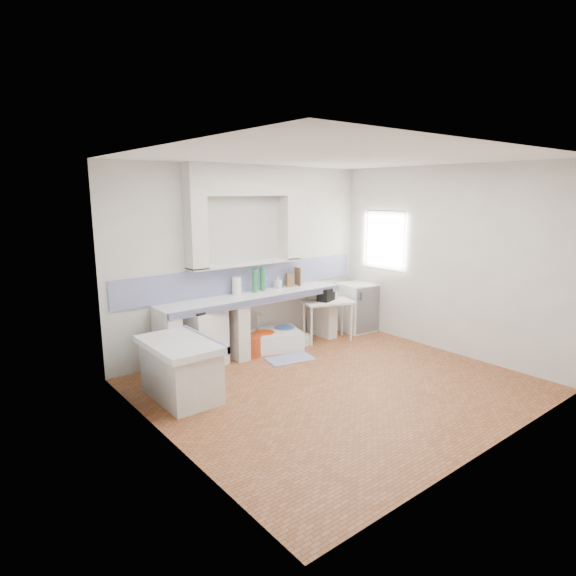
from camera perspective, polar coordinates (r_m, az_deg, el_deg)
floor at (r=6.17m, az=5.93°, el=-11.54°), size 4.50×4.50×0.00m
ceiling at (r=5.69m, az=6.53°, el=15.39°), size 4.50×4.50×0.00m
wall_back at (r=7.30m, az=-4.91°, el=3.53°), size 4.50×0.00×4.50m
wall_front at (r=4.60m, az=24.02°, el=-2.17°), size 4.50×0.00×4.50m
wall_left at (r=4.50m, az=-14.60°, el=-1.81°), size 0.00×4.50×4.50m
wall_right at (r=7.51m, az=18.53°, el=3.19°), size 0.00×4.50×4.50m
alcove_mass at (r=7.08m, az=-5.19°, el=12.81°), size 1.90×0.25×0.45m
window_frame at (r=8.32m, az=12.34°, el=5.67°), size 0.35×0.86×1.06m
lace_valance at (r=8.18m, az=11.81°, el=8.27°), size 0.01×0.84×0.24m
counter_slab at (r=7.10m, az=-4.16°, el=-1.12°), size 3.00×0.60×0.08m
counter_lip at (r=6.88m, az=-2.84°, el=-1.52°), size 3.00×0.04×0.10m
counter_pier_left at (r=6.56m, az=-14.30°, el=-6.60°), size 0.20×0.55×0.82m
counter_pier_mid at (r=7.03m, az=-6.47°, el=-5.09°), size 0.20×0.55×0.82m
counter_pier_right at (r=8.06m, az=4.13°, el=-2.88°), size 0.20×0.55×0.82m
peninsula_top at (r=5.71m, az=-12.90°, el=-6.62°), size 0.70×1.10×0.08m
peninsula_base at (r=5.83m, az=-12.74°, el=-9.90°), size 0.60×1.00×0.62m
peninsula_lip at (r=5.85m, az=-9.98°, el=-6.06°), size 0.04×1.10×0.10m
backsplash at (r=7.34m, az=-4.81°, el=1.20°), size 4.27×0.03×0.40m
stove at (r=6.76m, az=-10.47°, el=-5.90°), size 0.70×0.69×0.82m
sink at (r=7.40m, az=-2.71°, el=-6.45°), size 1.20×0.89×0.26m
side_table at (r=7.81m, az=4.76°, el=-3.93°), size 0.90×0.68×0.04m
fridge at (r=8.41m, az=8.22°, el=-2.29°), size 0.59×0.59×0.84m
bucket_red at (r=7.15m, az=-4.46°, el=-6.89°), size 0.38×0.38×0.31m
bucket_orange at (r=7.34m, az=-2.89°, el=-6.43°), size 0.42×0.42×0.30m
bucket_blue at (r=7.59m, az=-0.47°, el=-5.81°), size 0.37×0.37×0.30m
basin_white at (r=7.67m, az=1.35°, el=-6.22°), size 0.45×0.45×0.14m
water_bottle_a at (r=7.51m, az=-3.51°, el=-5.98°), size 0.10×0.10×0.31m
water_bottle_b at (r=7.51m, az=-3.45°, el=-5.89°), size 0.10×0.10×0.33m
black_bag at (r=7.74m, az=4.68°, el=-0.74°), size 0.38×0.29×0.21m
green_bottle_a at (r=7.23m, az=-4.01°, el=0.87°), size 0.09×0.09×0.36m
green_bottle_b at (r=7.33m, az=-3.08°, el=1.04°), size 0.10×0.10×0.36m
knife_block at (r=7.66m, az=0.20°, el=0.99°), size 0.13×0.12×0.22m
cutting_board at (r=7.76m, az=1.19°, el=1.40°), size 0.07×0.21×0.29m
paper_towel at (r=7.08m, az=-6.21°, el=0.24°), size 0.14×0.14×0.27m
soap_bottle at (r=7.52m, az=-1.21°, el=0.70°), size 0.10×0.10×0.20m
rug at (r=7.01m, az=0.25°, el=-8.53°), size 0.74×0.52×0.01m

